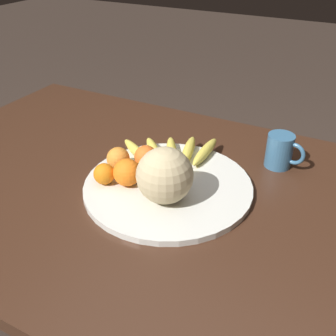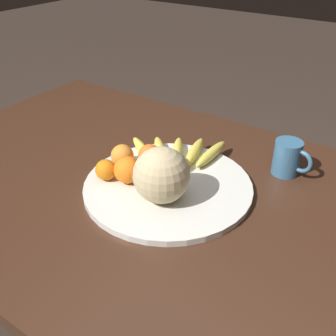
% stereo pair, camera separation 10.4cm
% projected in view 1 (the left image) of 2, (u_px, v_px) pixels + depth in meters
% --- Properties ---
extents(kitchen_table, '(1.68, 1.01, 0.70)m').
position_uv_depth(kitchen_table, '(164.00, 212.00, 1.11)').
color(kitchen_table, '#3D2316').
rests_on(kitchen_table, ground_plane).
extents(fruit_bowl, '(0.46, 0.46, 0.02)m').
position_uv_depth(fruit_bowl, '(168.00, 186.00, 1.07)').
color(fruit_bowl, silver).
rests_on(fruit_bowl, kitchen_table).
extents(melon, '(0.14, 0.14, 0.14)m').
position_uv_depth(melon, '(165.00, 176.00, 0.97)').
color(melon, '#C6B284').
rests_on(melon, fruit_bowl).
extents(banana_bunch, '(0.28, 0.25, 0.03)m').
position_uv_depth(banana_bunch, '(172.00, 151.00, 1.19)').
color(banana_bunch, '#473819').
rests_on(banana_bunch, fruit_bowl).
extents(orange_front_left, '(0.07, 0.07, 0.07)m').
position_uv_depth(orange_front_left, '(118.00, 159.00, 1.12)').
color(orange_front_left, orange).
rests_on(orange_front_left, fruit_bowl).
extents(orange_front_right, '(0.06, 0.06, 0.06)m').
position_uv_depth(orange_front_right, '(104.00, 174.00, 1.06)').
color(orange_front_right, orange).
rests_on(orange_front_right, fruit_bowl).
extents(orange_mid_center, '(0.07, 0.07, 0.07)m').
position_uv_depth(orange_mid_center, '(169.00, 162.00, 1.10)').
color(orange_mid_center, orange).
rests_on(orange_mid_center, fruit_bowl).
extents(orange_back_left, '(0.06, 0.06, 0.06)m').
position_uv_depth(orange_back_left, '(146.00, 168.00, 1.08)').
color(orange_back_left, orange).
rests_on(orange_back_left, fruit_bowl).
extents(orange_back_right, '(0.08, 0.08, 0.08)m').
position_uv_depth(orange_back_right, '(127.00, 172.00, 1.05)').
color(orange_back_right, orange).
rests_on(orange_back_right, fruit_bowl).
extents(orange_top_small, '(0.07, 0.07, 0.07)m').
position_uv_depth(orange_top_small, '(146.00, 157.00, 1.13)').
color(orange_top_small, orange).
rests_on(orange_top_small, fruit_bowl).
extents(ceramic_mug, '(0.12, 0.08, 0.10)m').
position_uv_depth(ceramic_mug, '(280.00, 151.00, 1.15)').
color(ceramic_mug, '#386689').
rests_on(ceramic_mug, kitchen_table).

